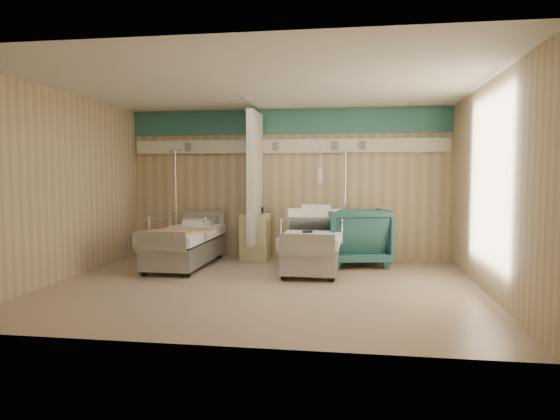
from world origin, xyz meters
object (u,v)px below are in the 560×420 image
object	(u,v)px
visitor_armchair	(357,236)
iv_stand_right	(345,239)
bedside_cabinet	(255,236)
bed_right	(313,251)
iv_stand_left	(176,235)
bed_left	(185,248)

from	to	relation	value
visitor_armchair	iv_stand_right	distance (m)	0.39
visitor_armchair	bedside_cabinet	bearing A→B (deg)	-19.97
bed_right	iv_stand_left	xyz separation A→B (m)	(-2.68, 0.90, 0.10)
visitor_armchair	iv_stand_right	world-z (taller)	iv_stand_right
iv_stand_left	bed_left	bearing A→B (deg)	-61.86
bed_left	bedside_cabinet	xyz separation A→B (m)	(1.05, 0.90, 0.11)
bed_right	bedside_cabinet	distance (m)	1.46
bedside_cabinet	visitor_armchair	bearing A→B (deg)	-9.14
bedside_cabinet	bed_right	bearing A→B (deg)	-38.05
iv_stand_right	iv_stand_left	size ratio (longest dim) A/B	0.98
bed_right	bed_left	size ratio (longest dim) A/B	1.00
bed_left	iv_stand_right	xyz separation A→B (m)	(2.70, 0.91, 0.10)
visitor_armchair	iv_stand_left	xyz separation A→B (m)	(-3.39, 0.30, -0.08)
visitor_armchair	iv_stand_right	bearing A→B (deg)	-66.53
bedside_cabinet	iv_stand_left	size ratio (longest dim) A/B	0.42
bed_right	bed_left	xyz separation A→B (m)	(-2.20, 0.00, 0.00)
bedside_cabinet	iv_stand_left	distance (m)	1.53
bed_right	visitor_armchair	bearing A→B (deg)	40.05
bed_left	visitor_armchair	bearing A→B (deg)	11.64
bed_right	bedside_cabinet	bearing A→B (deg)	141.95
bed_left	iv_stand_right	size ratio (longest dim) A/B	1.08
bed_left	iv_stand_right	world-z (taller)	iv_stand_right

